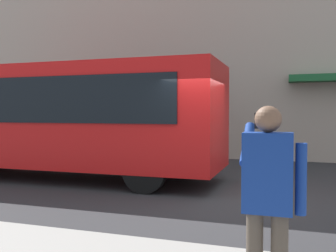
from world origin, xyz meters
The scene contains 4 objects.
ground_plane centered at (0.00, 0.00, 0.00)m, with size 60.00×60.00×0.00m, color #2B2B2D.
building_facade_far centered at (-0.02, -6.80, 5.99)m, with size 28.00×1.55×12.00m.
red_bus centered at (4.73, -0.75, 1.68)m, with size 9.05×2.54×3.08m.
pedestrian_photographer centered at (-1.18, 4.85, 1.14)m, with size 0.53×0.52×1.70m.
Camera 1 is at (-1.34, 8.01, 1.79)m, focal length 39.88 mm.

